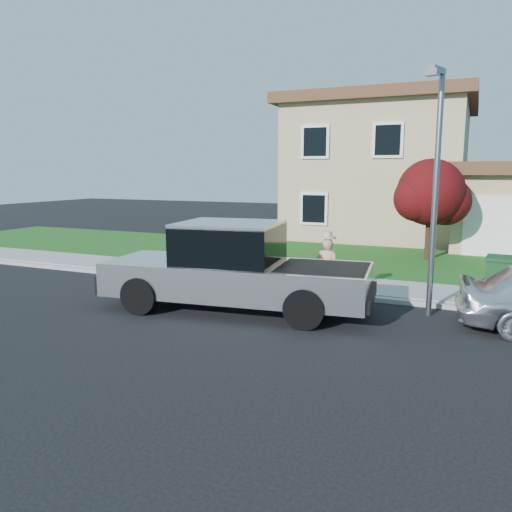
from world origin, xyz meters
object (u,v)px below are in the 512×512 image
(street_lamp, at_px, (435,180))
(woman, at_px, (327,268))
(pickup_truck, at_px, (235,269))
(trash_bin, at_px, (500,279))
(ornamental_tree, at_px, (432,196))

(street_lamp, bearing_deg, woman, -171.68)
(pickup_truck, height_order, trash_bin, pickup_truck)
(pickup_truck, distance_m, street_lamp, 4.94)
(pickup_truck, xyz_separation_m, trash_bin, (5.79, 2.65, -0.26))
(pickup_truck, distance_m, ornamental_tree, 9.43)
(ornamental_tree, bearing_deg, street_lamp, -85.19)
(pickup_truck, relative_size, ornamental_tree, 1.81)
(woman, xyz_separation_m, trash_bin, (4.02, 0.93, -0.13))
(trash_bin, xyz_separation_m, street_lamp, (-1.52, -1.36, 2.38))
(ornamental_tree, relative_size, street_lamp, 0.67)
(woman, height_order, ornamental_tree, ornamental_tree)
(street_lamp, bearing_deg, trash_bin, 59.92)
(trash_bin, distance_m, street_lamp, 3.13)
(pickup_truck, height_order, ornamental_tree, ornamental_tree)
(pickup_truck, xyz_separation_m, woman, (1.76, 1.72, -0.14))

